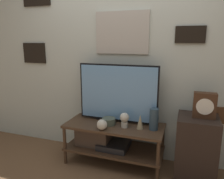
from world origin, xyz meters
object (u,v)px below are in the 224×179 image
at_px(vase_wide_bowl, 109,121).
at_px(decorative_bust, 124,119).
at_px(vase_slim_bronze, 140,122).
at_px(vase_tall_ceramic, 154,119).
at_px(mantel_clock, 205,105).
at_px(television, 118,93).
at_px(vase_round_glass, 102,125).

relative_size(vase_wide_bowl, decorative_bust, 0.91).
bearing_deg(vase_wide_bowl, vase_slim_bronze, -0.81).
bearing_deg(vase_tall_ceramic, mantel_clock, 3.61).
height_order(vase_slim_bronze, vase_wide_bowl, vase_slim_bronze).
xyz_separation_m(television, vase_slim_bronze, (0.31, -0.13, -0.28)).
height_order(vase_tall_ceramic, decorative_bust, vase_tall_ceramic).
height_order(vase_tall_ceramic, vase_round_glass, vase_tall_ceramic).
bearing_deg(vase_round_glass, vase_slim_bronze, 21.92).
height_order(vase_wide_bowl, vase_round_glass, vase_round_glass).
bearing_deg(decorative_bust, television, 131.61).
xyz_separation_m(vase_slim_bronze, vase_tall_ceramic, (0.15, 0.03, 0.04)).
bearing_deg(vase_round_glass, television, 72.28).
bearing_deg(decorative_bust, vase_tall_ceramic, 7.69).
xyz_separation_m(television, mantel_clock, (0.99, -0.07, -0.04)).
bearing_deg(television, vase_round_glass, -107.72).
bearing_deg(vase_wide_bowl, vase_tall_ceramic, 2.52).
relative_size(decorative_bust, mantel_clock, 0.65).
bearing_deg(vase_round_glass, mantel_clock, 11.84).
distance_m(vase_slim_bronze, vase_tall_ceramic, 0.16).
xyz_separation_m(vase_tall_ceramic, vase_round_glass, (-0.56, -0.19, -0.07)).
distance_m(vase_wide_bowl, mantel_clock, 1.10).
height_order(vase_round_glass, mantel_clock, mantel_clock).
height_order(vase_slim_bronze, vase_round_glass, vase_slim_bronze).
relative_size(vase_wide_bowl, mantel_clock, 0.59).
relative_size(vase_wide_bowl, vase_round_glass, 1.35).
distance_m(vase_tall_ceramic, vase_wide_bowl, 0.55).
height_order(television, decorative_bust, television).
distance_m(vase_slim_bronze, vase_round_glass, 0.44).
distance_m(television, vase_round_glass, 0.44).
xyz_separation_m(television, vase_tall_ceramic, (0.47, -0.10, -0.25)).
bearing_deg(vase_slim_bronze, vase_wide_bowl, 179.19).
height_order(vase_slim_bronze, mantel_clock, mantel_clock).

